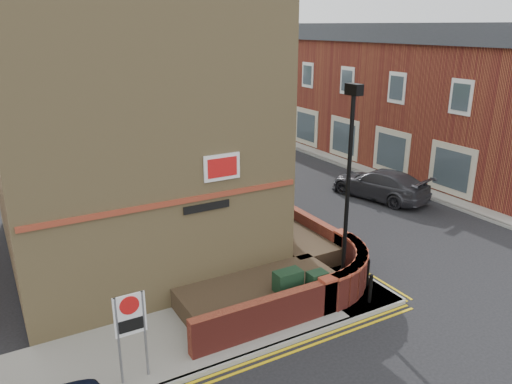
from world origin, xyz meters
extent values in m
plane|color=black|center=(0.00, 0.00, 0.00)|extent=(120.00, 120.00, 0.00)
cube|color=gray|center=(-3.50, 1.50, 0.06)|extent=(13.00, 3.00, 0.12)
cube|color=gray|center=(2.00, 16.00, 0.06)|extent=(2.00, 32.00, 0.12)
cube|color=gray|center=(13.00, 13.00, 0.06)|extent=(4.00, 40.00, 0.12)
cube|color=gray|center=(-3.50, 0.00, 0.06)|extent=(13.00, 0.15, 0.12)
cube|color=gray|center=(3.00, 16.00, 0.06)|extent=(0.15, 32.00, 0.12)
cube|color=gray|center=(11.00, 13.00, 0.06)|extent=(0.15, 40.00, 0.12)
cube|color=gold|center=(-3.50, -0.25, 0.01)|extent=(13.00, 0.28, 0.01)
cube|color=gold|center=(3.25, 16.00, 0.01)|extent=(0.28, 32.00, 0.01)
cube|color=#A28756|center=(-3.00, 8.00, 5.62)|extent=(8.00, 10.00, 11.00)
cube|color=maroon|center=(-3.00, 2.97, 3.32)|extent=(7.80, 0.06, 0.15)
cube|color=white|center=(-1.50, 2.96, 4.12)|extent=(1.10, 0.05, 0.75)
cube|color=black|center=(-2.00, 2.96, 3.02)|extent=(1.40, 0.04, 0.22)
cylinder|color=black|center=(1.60, 1.20, 3.12)|extent=(0.12, 0.12, 6.00)
cylinder|color=black|center=(1.60, 1.20, 0.52)|extent=(0.20, 0.20, 0.80)
cube|color=black|center=(1.60, 1.20, 6.27)|extent=(0.25, 0.50, 0.30)
cube|color=#16321A|center=(-0.30, 1.30, 0.72)|extent=(0.80, 0.45, 1.20)
cube|color=#16321A|center=(0.50, 1.00, 0.67)|extent=(0.55, 0.40, 1.10)
cylinder|color=black|center=(2.00, 0.40, 0.57)|extent=(0.11, 0.11, 0.90)
cylinder|color=black|center=(2.60, 1.20, 0.57)|extent=(0.11, 0.11, 0.90)
cylinder|color=slate|center=(-5.30, 0.50, 1.22)|extent=(0.06, 0.06, 2.20)
cylinder|color=slate|center=(-4.70, 0.50, 1.22)|extent=(0.06, 0.06, 2.20)
cube|color=white|center=(-5.00, 0.50, 1.82)|extent=(0.72, 0.04, 1.00)
cylinder|color=red|center=(-5.00, 0.47, 2.07)|extent=(0.44, 0.02, 0.44)
cube|color=maroon|center=(14.50, 17.00, 3.50)|extent=(5.00, 30.00, 7.00)
cube|color=#2D2F35|center=(14.50, 17.00, 7.50)|extent=(5.40, 30.40, 1.00)
cube|color=beige|center=(14.50, 38.00, 3.50)|extent=(5.00, 12.00, 7.00)
cube|color=#2D2F35|center=(14.50, 38.00, 7.50)|extent=(5.40, 12.40, 1.00)
cylinder|color=#382B1E|center=(2.00, 14.00, 2.40)|extent=(0.24, 0.24, 4.55)
sphere|color=#22521B|center=(2.00, 14.00, 5.00)|extent=(3.64, 3.64, 3.64)
sphere|color=#22521B|center=(2.40, 13.70, 4.15)|extent=(2.60, 2.60, 2.60)
sphere|color=#22521B|center=(1.70, 14.40, 4.54)|extent=(2.86, 2.86, 2.86)
cylinder|color=#382B1E|center=(2.00, 22.00, 2.64)|extent=(0.24, 0.24, 5.04)
sphere|color=#22521B|center=(2.00, 22.00, 5.52)|extent=(4.03, 4.03, 4.03)
sphere|color=#22521B|center=(2.40, 21.70, 4.58)|extent=(2.88, 2.88, 2.88)
sphere|color=#22521B|center=(1.70, 22.40, 5.02)|extent=(3.17, 3.17, 3.17)
cylinder|color=#382B1E|center=(2.00, 30.00, 2.50)|extent=(0.24, 0.24, 4.76)
sphere|color=#22521B|center=(2.00, 30.00, 5.22)|extent=(3.81, 3.81, 3.81)
sphere|color=#22521B|center=(2.40, 29.70, 4.34)|extent=(2.72, 2.72, 2.72)
sphere|color=#22521B|center=(1.70, 30.40, 4.74)|extent=(2.99, 2.99, 2.99)
cylinder|color=black|center=(2.40, 25.00, 1.72)|extent=(0.10, 0.10, 3.20)
imported|color=black|center=(2.40, 25.00, 3.82)|extent=(0.20, 0.16, 1.00)
imported|color=#ABB0B3|center=(4.59, 15.76, 0.61)|extent=(2.49, 3.92, 1.22)
imported|color=maroon|center=(3.60, 19.19, 0.69)|extent=(3.39, 5.33, 1.37)
imported|color=#313237|center=(9.00, 7.60, 0.70)|extent=(3.08, 5.17, 1.40)
imported|color=#9B9EA2|center=(9.00, 18.85, 0.61)|extent=(2.80, 3.85, 1.22)
camera|label=1|loc=(-7.29, -9.21, 7.90)|focal=35.00mm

